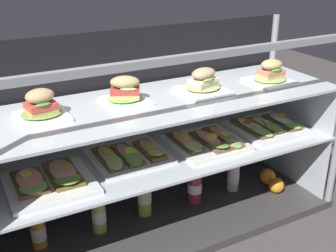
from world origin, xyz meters
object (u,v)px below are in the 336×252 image
Objects in this scene: plated_roll_sandwich_left_of_center at (125,92)px; open_sandwich_tray_mid_right at (49,180)px; orange_fruit_beside_bottles at (268,176)px; open_sandwich_tray_left_of_center at (207,141)px; juice_bottle_back_right at (38,229)px; orange_fruit_near_left_post at (276,185)px; juice_bottle_front_middle at (195,187)px; plated_roll_sandwich_right_of_center at (41,108)px; open_sandwich_tray_near_right_corner at (128,155)px; open_sandwich_tray_far_left at (267,127)px; juice_bottle_front_right_end at (233,175)px; plated_roll_sandwich_mid_left at (204,84)px; plated_roll_sandwich_far_right at (271,75)px; juice_bottle_back_center at (144,196)px; juice_bottle_back_left at (99,214)px.

plated_roll_sandwich_left_of_center reaches higher than open_sandwich_tray_mid_right.
open_sandwich_tray_left_of_center is at bearing -173.60° from orange_fruit_beside_bottles.
juice_bottle_back_right is 2.73× the size of orange_fruit_beside_bottles.
orange_fruit_near_left_post is at bearing -5.91° from open_sandwich_tray_left_of_center.
open_sandwich_tray_mid_right is 0.75m from juice_bottle_front_middle.
plated_roll_sandwich_right_of_center is 0.58× the size of open_sandwich_tray_left_of_center.
juice_bottle_front_middle reaches higher than orange_fruit_near_left_post.
plated_roll_sandwich_right_of_center reaches higher than open_sandwich_tray_near_right_corner.
plated_roll_sandwich_left_of_center is 0.55× the size of open_sandwich_tray_far_left.
juice_bottle_back_right is at bearing 172.24° from open_sandwich_tray_left_of_center.
open_sandwich_tray_left_of_center is 0.37m from juice_bottle_front_right_end.
plated_roll_sandwich_mid_left is at bearing -165.99° from juice_bottle_front_right_end.
plated_roll_sandwich_far_right is 0.62× the size of open_sandwich_tray_near_right_corner.
orange_fruit_beside_bottles is (0.78, -0.02, -0.58)m from plated_roll_sandwich_left_of_center.
orange_fruit_beside_bottles is at bearing 6.40° from open_sandwich_tray_left_of_center.
plated_roll_sandwich_left_of_center is at bearing 12.06° from open_sandwich_tray_mid_right.
plated_roll_sandwich_left_of_center is 0.69m from plated_roll_sandwich_far_right.
open_sandwich_tray_left_of_center is (0.01, -0.02, -0.26)m from plated_roll_sandwich_mid_left.
orange_fruit_beside_bottles is (1.11, -0.01, -0.58)m from plated_roll_sandwich_right_of_center.
open_sandwich_tray_mid_right is 1.00× the size of open_sandwich_tray_far_left.
open_sandwich_tray_far_left reaches higher than orange_fruit_near_left_post.
plated_roll_sandwich_right_of_center is 0.67m from plated_roll_sandwich_mid_left.
juice_bottle_front_middle is at bearing -179.15° from juice_bottle_front_right_end.
juice_bottle_front_middle is at bearing 2.01° from plated_roll_sandwich_left_of_center.
open_sandwich_tray_mid_right reaches higher than juice_bottle_back_right.
juice_bottle_back_center is (0.42, 0.05, -0.53)m from plated_roll_sandwich_right_of_center.
juice_bottle_back_left is at bearing -174.64° from juice_bottle_back_center.
plated_roll_sandwich_mid_left reaches higher than open_sandwich_tray_near_right_corner.
plated_roll_sandwich_right_of_center reaches higher than open_sandwich_tray_mid_right.
plated_roll_sandwich_mid_left reaches higher than open_sandwich_tray_mid_right.
juice_bottle_back_right is at bearing 113.59° from open_sandwich_tray_mid_right.
orange_fruit_beside_bottles is at bearing -0.57° from plated_roll_sandwich_right_of_center.
juice_bottle_back_left is (0.21, 0.09, -0.27)m from open_sandwich_tray_mid_right.
juice_bottle_front_right_end reaches higher than juice_bottle_front_middle.
juice_bottle_back_right is (-0.74, 0.08, -0.53)m from plated_roll_sandwich_mid_left.
open_sandwich_tray_far_left is at bearing -3.63° from open_sandwich_tray_near_right_corner.
plated_roll_sandwich_far_right is 1.21m from juice_bottle_back_right.
plated_roll_sandwich_right_of_center reaches higher than plated_roll_sandwich_far_right.
plated_roll_sandwich_far_right reaches higher than juice_bottle_back_left.
open_sandwich_tray_far_left reaches higher than juice_bottle_front_middle.
plated_roll_sandwich_right_of_center is 0.58× the size of open_sandwich_tray_mid_right.
plated_roll_sandwich_far_right is at bearing -5.99° from plated_roll_sandwich_left_of_center.
juice_bottle_front_right_end is at bearing 1.60° from plated_roll_sandwich_right_of_center.
plated_roll_sandwich_right_of_center is 0.58× the size of open_sandwich_tray_near_right_corner.
juice_bottle_front_right_end is 0.21m from orange_fruit_beside_bottles.
open_sandwich_tray_left_of_center is at bearing -85.34° from juice_bottle_front_middle.
orange_fruit_beside_bottles is at bearing -1.54° from plated_roll_sandwich_left_of_center.
orange_fruit_beside_bottles is (1.17, -0.05, -0.05)m from juice_bottle_back_right.
open_sandwich_tray_mid_right is 1.17m from orange_fruit_beside_bottles.
plated_roll_sandwich_mid_left is at bearing 170.97° from orange_fruit_near_left_post.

